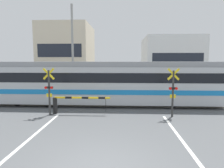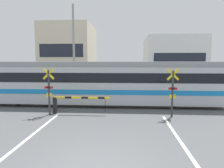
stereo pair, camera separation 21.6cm
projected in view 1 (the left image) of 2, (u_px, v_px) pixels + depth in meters
name	position (u px, v px, depth m)	size (l,w,h in m)	color
rail_track_near	(112.00, 106.00, 13.75)	(50.00, 0.10, 0.08)	#5B564C
rail_track_far	(113.00, 102.00, 15.18)	(50.00, 0.10, 0.08)	#5B564C
road_stripe_left	(13.00, 153.00, 6.85)	(0.14, 9.80, 0.01)	white
road_stripe_right	(195.00, 158.00, 6.54)	(0.14, 9.80, 0.01)	white
commuter_train	(95.00, 82.00, 14.34)	(17.51, 2.69, 3.10)	#B7BCC1
crossing_barrier_near	(69.00, 102.00, 11.89)	(3.41, 0.20, 1.03)	black
crossing_barrier_far	(142.00, 89.00, 17.52)	(3.41, 0.20, 1.03)	black
crossing_signal_left	(49.00, 89.00, 11.50)	(0.68, 0.15, 2.76)	#333333
crossing_signal_right	(173.00, 90.00, 11.16)	(0.68, 0.15, 2.76)	#333333
pedestrian	(106.00, 83.00, 20.26)	(0.38, 0.22, 1.58)	brown
building_left_of_street	(68.00, 55.00, 27.96)	(6.44, 7.78, 7.99)	beige
building_right_of_street	(170.00, 61.00, 27.36)	(7.12, 7.78, 6.26)	white
utility_pole_streetside	(73.00, 49.00, 19.92)	(0.22, 0.22, 8.68)	gray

